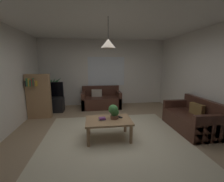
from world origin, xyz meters
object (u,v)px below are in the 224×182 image
couch_under_window (101,101)px  book_on_table_1 (102,119)px  book_on_table_2 (102,118)px  bookshelf_corner (39,96)px  remote_on_table_0 (120,117)px  potted_plant_on_table (114,111)px  pendant_lamp (108,43)px  tv_stand (51,105)px  book_on_table_0 (102,120)px  couch_right_side (191,120)px  tv (50,90)px  potted_palm_corner (52,93)px  coffee_table (109,123)px  remote_on_table_1 (115,118)px

couch_under_window → book_on_table_1: bearing=-92.8°
book_on_table_2 → bookshelf_corner: (-1.88, 1.66, 0.21)m
book_on_table_1 → remote_on_table_0: book_on_table_1 is taller
potted_plant_on_table → pendant_lamp: (-0.13, -0.06, 1.49)m
tv_stand → pendant_lamp: (1.84, -2.24, 1.89)m
book_on_table_0 → book_on_table_1: 0.03m
couch_right_side → book_on_table_1: 2.35m
book_on_table_0 → remote_on_table_0: bearing=16.3°
book_on_table_2 → potted_plant_on_table: 0.32m
book_on_table_2 → bookshelf_corner: bearing=138.6°
couch_under_window → book_on_table_1: (-0.13, -2.54, 0.21)m
book_on_table_1 → book_on_table_2: size_ratio=0.98×
tv → potted_palm_corner: bearing=96.1°
book_on_table_0 → book_on_table_2: bearing=-52.0°
book_on_table_1 → bookshelf_corner: bookshelf_corner is taller
tv_stand → tv: size_ratio=0.96×
potted_plant_on_table → tv: (-1.98, 2.16, 0.15)m
couch_under_window → book_on_table_2: (-0.13, -2.55, 0.23)m
couch_under_window → coffee_table: size_ratio=1.44×
book_on_table_2 → remote_on_table_0: book_on_table_2 is taller
potted_palm_corner → pendant_lamp: 3.68m
couch_under_window → tv_stand: size_ratio=1.66×
remote_on_table_1 → bookshelf_corner: size_ratio=0.11×
coffee_table → pendant_lamp: (0.00, 0.00, 1.75)m
tv → bookshelf_corner: bookshelf_corner is taller
remote_on_table_1 → pendant_lamp: size_ratio=0.26×
couch_right_side → book_on_table_1: size_ratio=10.39×
potted_plant_on_table → potted_palm_corner: size_ratio=0.27×
pendant_lamp → tv: bearing=129.7°
potted_palm_corner → tv: bearing=-83.9°
remote_on_table_0 → couch_under_window: bearing=-115.6°
bookshelf_corner → book_on_table_1: bearing=-41.1°
book_on_table_1 → tv_stand: size_ratio=0.16×
couch_right_side → coffee_table: bearing=-85.2°
couch_right_side → potted_plant_on_table: size_ratio=4.38×
couch_under_window → bookshelf_corner: 2.25m
book_on_table_1 → potted_plant_on_table: 0.32m
remote_on_table_0 → tv: tv is taller
bookshelf_corner → remote_on_table_0: bearing=-33.4°
potted_palm_corner → remote_on_table_0: bearing=-50.4°
couch_under_window → tv: bearing=-170.4°
remote_on_table_1 → tv_stand: tv_stand is taller
coffee_table → potted_palm_corner: bearing=124.6°
couch_under_window → book_on_table_0: couch_under_window is taller
coffee_table → tv: size_ratio=1.11×
book_on_table_2 → tv: 2.82m
book_on_table_2 → remote_on_table_0: bearing=17.7°
book_on_table_0 → potted_plant_on_table: (0.29, 0.06, 0.18)m
tv → potted_palm_corner: 0.57m
couch_right_side → potted_palm_corner: 4.85m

